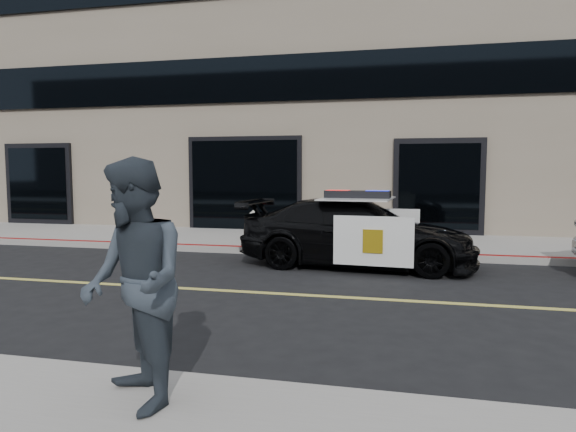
# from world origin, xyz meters

# --- Properties ---
(ground) EXTENTS (120.00, 120.00, 0.00)m
(ground) POSITION_xyz_m (0.00, 0.00, 0.00)
(ground) COLOR black
(ground) RESTS_ON ground
(sidewalk_n) EXTENTS (60.00, 3.50, 0.15)m
(sidewalk_n) POSITION_xyz_m (0.00, 5.25, 0.07)
(sidewalk_n) COLOR gray
(sidewalk_n) RESTS_ON ground
(building_n) EXTENTS (60.00, 7.00, 12.00)m
(building_n) POSITION_xyz_m (0.00, 10.50, 6.00)
(building_n) COLOR #756856
(building_n) RESTS_ON ground
(police_car) EXTENTS (2.50, 4.84, 1.50)m
(police_car) POSITION_xyz_m (2.73, 2.56, 0.67)
(police_car) COLOR black
(police_car) RESTS_ON ground
(fire_hydrant) EXTENTS (0.35, 0.49, 0.78)m
(fire_hydrant) POSITION_xyz_m (0.11, 4.20, 0.52)
(fire_hydrant) COLOR beige
(fire_hydrant) RESTS_ON sidewalk_n
(pedestrian_b) EXTENTS (1.59, 1.59, 1.84)m
(pedestrian_b) POSITION_xyz_m (1.74, -4.17, 1.07)
(pedestrian_b) COLOR #2F3741
(pedestrian_b) RESTS_ON sidewalk_s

